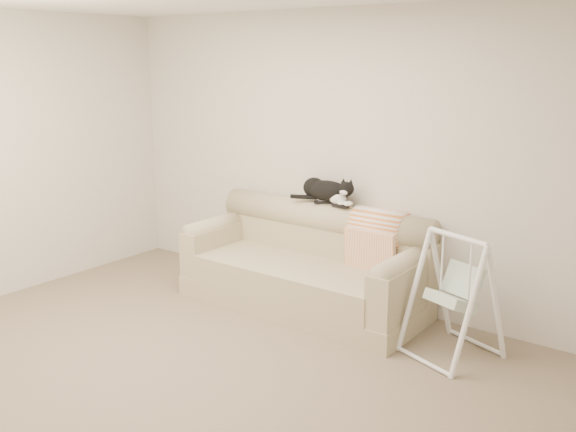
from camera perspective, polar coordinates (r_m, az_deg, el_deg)
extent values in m
plane|color=#715F4D|center=(4.72, -9.17, -13.74)|extent=(5.00, 5.00, 0.00)
cube|color=beige|center=(5.81, 4.69, 5.19)|extent=(5.00, 0.04, 2.60)
cube|color=tan|center=(5.79, 1.23, -7.22)|extent=(2.20, 0.90, 0.18)
cube|color=tan|center=(5.63, 0.58, -5.55)|extent=(1.80, 0.68, 0.24)
cube|color=tan|center=(5.94, 3.17, -3.20)|extent=(2.20, 0.22, 0.50)
cylinder|color=tan|center=(5.85, 3.21, -0.14)|extent=(2.16, 0.28, 0.28)
cube|color=tan|center=(6.29, -6.10, -2.67)|extent=(0.20, 0.88, 0.42)
cylinder|color=tan|center=(6.23, -6.15, -0.82)|extent=(0.18, 0.84, 0.18)
cube|color=tan|center=(5.20, 10.19, -6.39)|extent=(0.20, 0.88, 0.42)
cylinder|color=tan|center=(5.13, 10.29, -4.20)|extent=(0.18, 0.84, 0.18)
cube|color=black|center=(5.80, 3.21, 1.26)|extent=(0.18, 0.15, 0.02)
cube|color=gray|center=(5.79, 3.21, 1.39)|extent=(0.10, 0.09, 0.01)
cube|color=black|center=(5.66, 4.67, 0.91)|extent=(0.17, 0.07, 0.02)
ellipsoid|color=black|center=(5.77, 3.56, 2.24)|extent=(0.45, 0.23, 0.19)
ellipsoid|color=black|center=(5.86, 2.33, 2.54)|extent=(0.21, 0.19, 0.19)
ellipsoid|color=white|center=(5.69, 4.42, 1.67)|extent=(0.18, 0.12, 0.13)
ellipsoid|color=black|center=(5.62, 5.20, 2.41)|extent=(0.14, 0.15, 0.13)
ellipsoid|color=white|center=(5.58, 4.97, 2.11)|extent=(0.07, 0.06, 0.05)
sphere|color=#BF7272|center=(5.55, 4.84, 2.07)|extent=(0.02, 0.02, 0.02)
cone|color=black|center=(5.64, 4.95, 3.10)|extent=(0.07, 0.08, 0.06)
cone|color=black|center=(5.60, 5.61, 3.02)|extent=(0.07, 0.07, 0.06)
sphere|color=olive|center=(5.59, 4.73, 2.44)|extent=(0.02, 0.02, 0.02)
sphere|color=olive|center=(5.56, 5.16, 2.38)|extent=(0.02, 0.02, 0.02)
ellipsoid|color=white|center=(5.63, 4.81, 1.20)|extent=(0.08, 0.11, 0.04)
ellipsoid|color=white|center=(5.60, 5.35, 1.12)|extent=(0.08, 0.11, 0.04)
cylinder|color=black|center=(5.85, 1.38, 1.70)|extent=(0.24, 0.13, 0.04)
cylinder|color=orange|center=(5.56, 8.21, -1.02)|extent=(0.47, 0.33, 0.33)
cube|color=orange|center=(5.47, 7.27, -3.41)|extent=(0.47, 0.09, 0.42)
cylinder|color=white|center=(4.99, 11.14, -6.47)|extent=(0.15, 0.32, 0.93)
cylinder|color=white|center=(5.19, 13.40, -5.80)|extent=(0.15, 0.32, 0.93)
cylinder|color=white|center=(4.66, 15.78, -8.25)|extent=(0.15, 0.32, 0.93)
cylinder|color=white|center=(4.87, 17.99, -7.44)|extent=(0.15, 0.32, 0.93)
cylinder|color=white|center=(4.78, 14.85, -1.80)|extent=(0.52, 0.21, 0.04)
cylinder|color=white|center=(4.90, 11.91, -12.51)|extent=(0.51, 0.21, 0.03)
cylinder|color=white|center=(5.29, 16.34, -10.72)|extent=(0.51, 0.21, 0.03)
cube|color=white|center=(4.91, 14.26, -7.37)|extent=(0.38, 0.36, 0.18)
cube|color=white|center=(4.95, 15.32, -5.51)|extent=(0.34, 0.23, 0.25)
cylinder|color=white|center=(4.93, 13.54, -3.92)|extent=(0.02, 0.02, 0.44)
cylinder|color=white|center=(4.76, 15.88, -4.70)|extent=(0.02, 0.02, 0.44)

